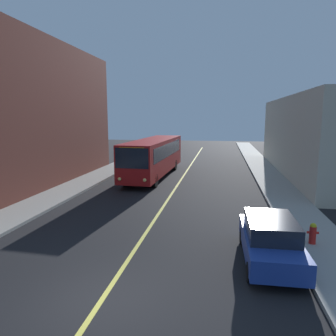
{
  "coord_description": "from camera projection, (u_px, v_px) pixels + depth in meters",
  "views": [
    {
      "loc": [
        3.21,
        -7.39,
        5.1
      ],
      "look_at": [
        0.0,
        11.11,
        2.0
      ],
      "focal_mm": 33.17,
      "sensor_mm": 36.0,
      "label": 1
    }
  ],
  "objects": [
    {
      "name": "parked_car_blue",
      "position": [
        270.0,
        239.0,
        10.91
      ],
      "size": [
        1.88,
        4.43,
        1.62
      ],
      "color": "navy",
      "rests_on": "ground"
    },
    {
      "name": "lane_stripe_center",
      "position": [
        177.0,
        186.0,
        23.14
      ],
      "size": [
        0.16,
        60.0,
        0.01
      ],
      "primitive_type": "cube",
      "color": "#D8CC4C",
      "rests_on": "ground"
    },
    {
      "name": "ground_plane",
      "position": [
        99.0,
        304.0,
        8.56
      ],
      "size": [
        120.0,
        120.0,
        0.0
      ],
      "primitive_type": "plane",
      "color": "black"
    },
    {
      "name": "sidewalk_left",
      "position": [
        52.0,
        198.0,
        19.49
      ],
      "size": [
        2.5,
        90.0,
        0.15
      ],
      "primitive_type": "cube",
      "color": "gray",
      "rests_on": "ground"
    },
    {
      "name": "city_bus",
      "position": [
        154.0,
        155.0,
        26.67
      ],
      "size": [
        3.02,
        12.23,
        3.2
      ],
      "color": "maroon",
      "rests_on": "ground"
    },
    {
      "name": "sidewalk_right",
      "position": [
        294.0,
        209.0,
        17.05
      ],
      "size": [
        2.5,
        90.0,
        0.15
      ],
      "primitive_type": "cube",
      "color": "gray",
      "rests_on": "ground"
    },
    {
      "name": "fire_hydrant",
      "position": [
        313.0,
        233.0,
        12.21
      ],
      "size": [
        0.44,
        0.26,
        0.84
      ],
      "color": "red",
      "rests_on": "sidewalk_right"
    }
  ]
}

